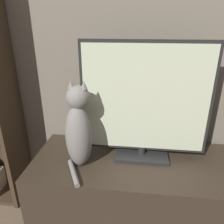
% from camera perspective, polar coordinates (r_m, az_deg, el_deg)
% --- Properties ---
extents(wall_back, '(4.80, 0.05, 2.60)m').
position_cam_1_polar(wall_back, '(1.43, 9.74, 23.48)').
color(wall_back, '#756B5B').
rests_on(wall_back, ground_plane).
extents(tv_stand, '(1.34, 0.53, 0.49)m').
position_cam_1_polar(tv_stand, '(1.52, 7.45, -20.18)').
color(tv_stand, '#33281E').
rests_on(tv_stand, ground_plane).
extents(tv, '(0.74, 0.19, 0.70)m').
position_cam_1_polar(tv, '(1.26, 8.53, 2.12)').
color(tv, black).
rests_on(tv, tv_stand).
extents(cat, '(0.17, 0.30, 0.50)m').
position_cam_1_polar(cat, '(1.23, -8.69, -4.41)').
color(cat, gray).
rests_on(cat, tv_stand).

